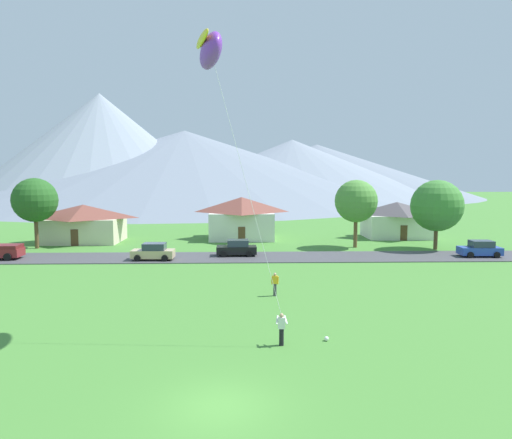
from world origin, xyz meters
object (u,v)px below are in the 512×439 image
(house_leftmost, at_px, (242,217))
(house_right_center, at_px, (396,219))
(tree_center, at_px, (35,200))
(parked_car_blue_west_end, at_px, (480,249))
(tree_near_left, at_px, (437,206))
(tree_left_of_center, at_px, (356,201))
(kite_flyer_with_kite, at_px, (211,54))
(watcher_person, at_px, (275,284))
(soccer_ball, at_px, (326,339))
(parked_car_tan_mid_west, at_px, (153,252))
(parked_car_black_mid_east, at_px, (237,248))
(house_left_center, at_px, (84,223))

(house_leftmost, relative_size, house_right_center, 1.00)
(tree_center, bearing_deg, parked_car_blue_west_end, -8.33)
(tree_near_left, bearing_deg, house_leftmost, 156.43)
(tree_left_of_center, bearing_deg, kite_flyer_with_kite, -117.71)
(kite_flyer_with_kite, bearing_deg, watcher_person, 59.91)
(house_right_center, bearing_deg, soccer_ball, -112.93)
(house_right_center, bearing_deg, watcher_person, -121.81)
(parked_car_tan_mid_west, bearing_deg, tree_near_left, 10.88)
(tree_center, distance_m, watcher_person, 34.65)
(parked_car_blue_west_end, height_order, kite_flyer_with_kite, kite_flyer_with_kite)
(house_leftmost, height_order, parked_car_black_mid_east, house_leftmost)
(parked_car_blue_west_end, bearing_deg, tree_center, 171.67)
(house_left_center, bearing_deg, parked_car_black_mid_east, -29.28)
(parked_car_blue_west_end, xyz_separation_m, parked_car_black_mid_east, (-25.41, 1.26, 0.00))
(parked_car_tan_mid_west, relative_size, parked_car_black_mid_east, 1.00)
(tree_near_left, distance_m, parked_car_blue_west_end, 7.10)
(house_left_center, height_order, kite_flyer_with_kite, kite_flyer_with_kite)
(house_leftmost, height_order, house_left_center, house_leftmost)
(house_leftmost, height_order, parked_car_tan_mid_west, house_leftmost)
(parked_car_tan_mid_west, relative_size, soccer_ball, 17.70)
(kite_flyer_with_kite, relative_size, soccer_ball, 68.05)
(house_left_center, height_order, parked_car_blue_west_end, house_left_center)
(tree_near_left, bearing_deg, parked_car_black_mid_east, -170.39)
(house_left_center, relative_size, tree_left_of_center, 1.26)
(house_left_center, bearing_deg, parked_car_tan_mid_west, -49.31)
(parked_car_tan_mid_west, bearing_deg, kite_flyer_with_kite, -70.59)
(tree_near_left, height_order, tree_left_of_center, tree_near_left)
(house_leftmost, height_order, tree_center, tree_center)
(watcher_person, bearing_deg, house_leftmost, 94.69)
(tree_near_left, xyz_separation_m, parked_car_blue_west_end, (2.58, -5.13, -4.18))
(tree_center, bearing_deg, house_right_center, 10.22)
(house_leftmost, distance_m, watcher_person, 29.87)
(house_left_center, height_order, house_right_center, house_right_center)
(parked_car_blue_west_end, distance_m, watcher_person, 26.94)
(house_leftmost, relative_size, soccer_ball, 37.67)
(watcher_person, relative_size, soccer_ball, 6.98)
(parked_car_tan_mid_west, bearing_deg, house_left_center, 130.69)
(tree_left_of_center, xyz_separation_m, watcher_person, (-11.02, -21.68, -4.59))
(house_right_center, xyz_separation_m, tree_near_left, (1.24, -10.14, 2.53))
(house_right_center, height_order, parked_car_black_mid_east, house_right_center)
(parked_car_tan_mid_west, bearing_deg, house_leftmost, 60.65)
(tree_center, bearing_deg, kite_flyer_with_kite, -52.16)
(tree_center, relative_size, kite_flyer_with_kite, 0.50)
(parked_car_tan_mid_west, distance_m, watcher_person, 17.96)
(tree_center, height_order, parked_car_tan_mid_west, tree_center)
(parked_car_black_mid_east, bearing_deg, house_leftmost, 87.98)
(kite_flyer_with_kite, bearing_deg, parked_car_tan_mid_west, 109.41)
(house_right_center, relative_size, parked_car_tan_mid_west, 2.13)
(kite_flyer_with_kite, bearing_deg, tree_center, 127.84)
(tree_left_of_center, height_order, kite_flyer_with_kite, kite_flyer_with_kite)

